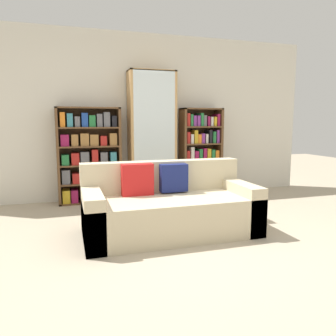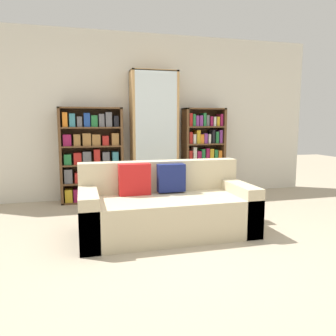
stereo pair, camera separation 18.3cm
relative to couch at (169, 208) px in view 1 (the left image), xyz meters
name	(u,v)px [view 1 (the left image)]	position (x,y,z in m)	size (l,w,h in m)	color
ground_plane	(194,251)	(0.07, -0.60, -0.29)	(16.00, 16.00, 0.00)	tan
wall_back	(138,117)	(0.07, 1.97, 1.06)	(6.11, 0.06, 2.70)	silver
couch	(169,208)	(0.00, 0.00, 0.00)	(1.93, 0.89, 0.80)	beige
bookshelf_left	(89,157)	(-0.76, 1.76, 0.43)	(0.97, 0.32, 1.49)	brown
display_cabinet	(152,136)	(0.25, 1.75, 0.75)	(0.75, 0.36, 2.08)	tan
bookshelf_right	(201,153)	(1.12, 1.76, 0.44)	(0.71, 0.32, 1.50)	brown
wine_bottle	(203,196)	(0.86, 1.03, -0.15)	(0.09, 0.09, 0.35)	#192333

